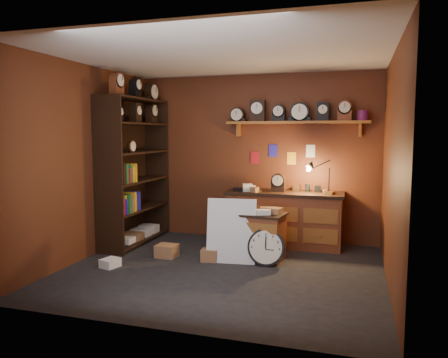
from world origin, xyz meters
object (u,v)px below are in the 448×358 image
shelving_unit (133,165)px  big_round_clock (266,247)px  workbench (284,215)px  low_cabinet (263,234)px

shelving_unit → big_round_clock: (2.29, -0.62, -1.01)m
workbench → low_cabinet: workbench is taller
shelving_unit → low_cabinet: bearing=-9.5°
low_cabinet → big_round_clock: 0.29m
workbench → big_round_clock: 1.14m
workbench → low_cabinet: bearing=-100.1°
low_cabinet → big_round_clock: size_ratio=1.48×
workbench → low_cabinet: size_ratio=2.42×
low_cabinet → big_round_clock: bearing=-63.6°
workbench → low_cabinet: (-0.15, -0.86, -0.11)m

